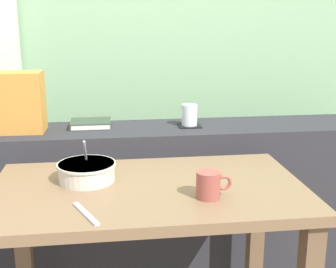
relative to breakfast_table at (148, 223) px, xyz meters
name	(u,v)px	position (x,y,z in m)	size (l,w,h in m)	color
dark_console_ledge	(139,210)	(0.00, 0.57, -0.20)	(2.80, 0.33, 0.80)	#2D2D33
breakfast_table	(148,223)	(0.00, 0.00, 0.00)	(1.04, 0.60, 0.74)	brown
coaster_square	(189,126)	(0.24, 0.57, 0.20)	(0.10, 0.10, 0.01)	black
juice_glass	(189,116)	(0.24, 0.57, 0.24)	(0.07, 0.07, 0.10)	white
closed_book	(90,124)	(-0.21, 0.61, 0.21)	(0.18, 0.15, 0.03)	#334233
throw_pillow	(5,103)	(-0.56, 0.57, 0.33)	(0.32, 0.14, 0.26)	#D18938
soup_bowl	(87,172)	(-0.20, 0.08, 0.17)	(0.20, 0.20, 0.15)	beige
fork_utensil	(86,213)	(-0.20, -0.20, 0.14)	(0.02, 0.17, 0.01)	silver
ceramic_mug	(209,185)	(0.18, -0.12, 0.18)	(0.11, 0.08, 0.08)	#9E4C42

